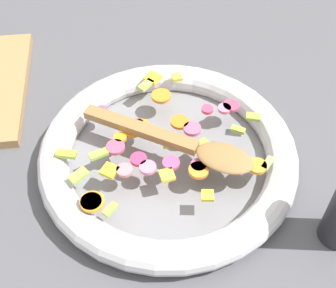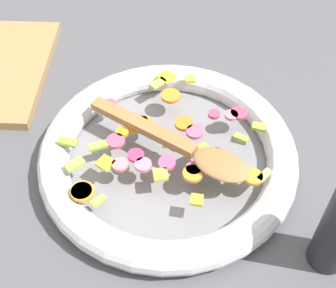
# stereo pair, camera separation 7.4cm
# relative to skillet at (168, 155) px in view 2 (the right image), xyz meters

# --- Properties ---
(ground_plane) EXTENTS (4.00, 4.00, 0.00)m
(ground_plane) POSITION_rel_skillet_xyz_m (0.00, 0.00, -0.02)
(ground_plane) COLOR #4C4C51
(skillet) EXTENTS (0.42, 0.42, 0.05)m
(skillet) POSITION_rel_skillet_xyz_m (0.00, 0.00, 0.00)
(skillet) COLOR slate
(skillet) RESTS_ON ground_plane
(chopped_vegetables) EXTENTS (0.30, 0.34, 0.01)m
(chopped_vegetables) POSITION_rel_skillet_xyz_m (-0.00, -0.01, 0.03)
(chopped_vegetables) COLOR orange
(chopped_vegetables) RESTS_ON skillet
(wooden_spoon) EXTENTS (0.18, 0.27, 0.01)m
(wooden_spoon) POSITION_rel_skillet_xyz_m (0.01, 0.02, 0.04)
(wooden_spoon) COLOR olive
(wooden_spoon) RESTS_ON chopped_vegetables
(cutting_board) EXTENTS (0.30, 0.15, 0.02)m
(cutting_board) POSITION_rel_skillet_xyz_m (-0.21, -0.32, -0.01)
(cutting_board) COLOR #9E7547
(cutting_board) RESTS_ON ground_plane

